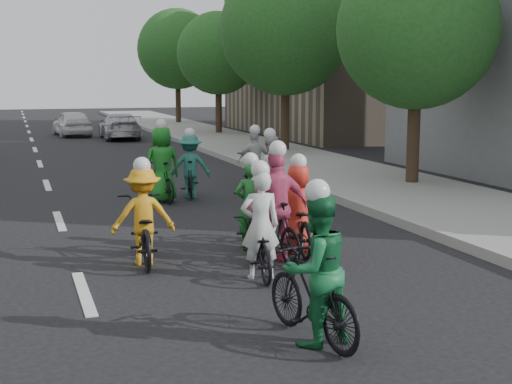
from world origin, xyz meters
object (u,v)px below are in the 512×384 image
cyclist_5 (249,214)px  cyclist_8 (254,168)px  cyclist_7 (190,171)px  follow_car_lead (120,126)px  cyclist_2 (143,224)px  cyclist_9 (162,171)px  follow_car_trail (72,123)px  cyclist_4 (296,218)px  cyclist_0 (259,240)px  cyclist_3 (276,217)px  cyclist_6 (269,180)px  cyclist_1 (314,282)px

cyclist_5 → cyclist_8: size_ratio=0.87×
cyclist_5 → cyclist_8: (1.95, 5.53, 0.02)m
cyclist_7 → follow_car_lead: size_ratio=0.40×
cyclist_2 → cyclist_9: cyclist_9 is taller
cyclist_2 → follow_car_trail: (0.96, 25.34, 0.04)m
cyclist_4 → follow_car_trail: (-1.48, 25.44, 0.07)m
cyclist_0 → cyclist_3: cyclist_3 is taller
cyclist_2 → cyclist_7: size_ratio=1.16×
cyclist_2 → cyclist_4: (2.44, -0.10, -0.03)m
cyclist_0 → cyclist_2: size_ratio=0.87×
cyclist_6 → cyclist_9: size_ratio=0.93×
cyclist_0 → cyclist_6: size_ratio=0.96×
cyclist_8 → cyclist_9: bearing=22.5°
follow_car_lead → cyclist_2: bearing=84.1°
cyclist_2 → cyclist_9: (1.34, 5.25, 0.11)m
cyclist_5 → cyclist_6: 3.54m
cyclist_5 → follow_car_lead: bearing=-81.6°
cyclist_6 → follow_car_trail: bearing=-71.9°
cyclist_4 → cyclist_8: size_ratio=1.03×
cyclist_4 → cyclist_5: size_ratio=1.18×
cyclist_4 → follow_car_lead: 22.90m
cyclist_0 → cyclist_6: 5.35m
cyclist_7 → follow_car_lead: (0.82, 17.20, -0.04)m
cyclist_5 → cyclist_6: size_ratio=0.91×
cyclist_2 → cyclist_1: bearing=111.0°
cyclist_6 → cyclist_8: size_ratio=0.96×
cyclist_2 → cyclist_9: bearing=-99.7°
cyclist_1 → follow_car_trail: bearing=-100.4°
cyclist_7 → cyclist_3: bearing=98.4°
cyclist_6 → cyclist_1: bearing=85.4°
cyclist_5 → cyclist_7: (0.22, 5.09, 0.08)m
cyclist_3 → cyclist_9: 5.83m
cyclist_0 → cyclist_7: cyclist_0 is taller
cyclist_0 → cyclist_9: cyclist_9 is taller
cyclist_3 → cyclist_5: 1.05m
cyclist_1 → cyclist_3: 3.38m
cyclist_5 → cyclist_0: bearing=86.8°
cyclist_3 → follow_car_trail: size_ratio=0.50×
cyclist_6 → follow_car_lead: 19.09m
cyclist_3 → cyclist_4: bearing=-146.1°
cyclist_0 → cyclist_7: 6.90m
cyclist_1 → cyclist_7: cyclist_1 is taller
cyclist_7 → follow_car_trail: (-1.11, 19.75, -0.00)m
cyclist_8 → cyclist_9: cyclist_9 is taller
cyclist_5 → cyclist_7: bearing=-81.4°
cyclist_1 → cyclist_8: size_ratio=0.97×
cyclist_0 → follow_car_lead: (1.50, 24.07, 0.06)m
cyclist_0 → follow_car_trail: (-0.44, 26.61, 0.10)m
cyclist_5 → cyclist_9: (-0.50, 4.76, 0.15)m
cyclist_9 → follow_car_lead: size_ratio=0.46×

